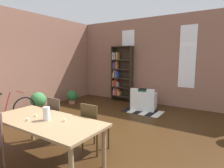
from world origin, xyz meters
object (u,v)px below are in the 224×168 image
(bookshelf_tall, at_px, (121,74))
(bicycle_second, at_px, (6,111))
(vase_on_table, at_px, (47,114))
(dining_chair_far_left, at_px, (58,117))
(dining_chair_far_right, at_px, (93,126))
(armchair_white, at_px, (144,101))
(potted_plant_corner, at_px, (72,96))
(potted_plant_by_shelf, at_px, (38,101))
(dining_table, at_px, (46,124))

(bookshelf_tall, height_order, bicycle_second, bookshelf_tall)
(vase_on_table, height_order, dining_chair_far_left, vase_on_table)
(dining_chair_far_right, distance_m, armchair_white, 3.35)
(vase_on_table, relative_size, potted_plant_corner, 0.44)
(vase_on_table, distance_m, potted_plant_corner, 4.15)
(dining_chair_far_right, relative_size, potted_plant_corner, 1.83)
(potted_plant_by_shelf, bearing_deg, bookshelf_tall, 65.97)
(armchair_white, bearing_deg, dining_chair_far_right, -83.28)
(dining_table, distance_m, bookshelf_tall, 4.92)
(dining_chair_far_left, height_order, armchair_white, dining_chair_far_left)
(dining_table, relative_size, dining_chair_far_left, 2.23)
(potted_plant_corner, bearing_deg, dining_table, -50.86)
(dining_chair_far_right, relative_size, armchair_white, 1.00)
(dining_table, distance_m, potted_plant_by_shelf, 3.16)
(bookshelf_tall, height_order, potted_plant_by_shelf, bookshelf_tall)
(bicycle_second, bearing_deg, dining_chair_far_left, 2.23)
(dining_table, xyz_separation_m, dining_chair_far_right, (0.48, 0.69, -0.16))
(armchair_white, distance_m, potted_plant_corner, 2.79)
(vase_on_table, height_order, potted_plant_corner, vase_on_table)
(dining_chair_far_left, relative_size, bookshelf_tall, 0.42)
(vase_on_table, bearing_deg, potted_plant_by_shelf, 147.26)
(dining_table, distance_m, bicycle_second, 2.59)
(vase_on_table, distance_m, armchair_white, 4.05)
(bookshelf_tall, distance_m, potted_plant_corner, 2.18)
(bookshelf_tall, relative_size, bicycle_second, 1.34)
(dining_chair_far_left, relative_size, potted_plant_by_shelf, 1.41)
(dining_table, relative_size, vase_on_table, 9.38)
(vase_on_table, relative_size, dining_chair_far_right, 0.24)
(bookshelf_tall, xyz_separation_m, potted_plant_by_shelf, (-1.34, -3.01, -0.74))
(bicycle_second, bearing_deg, potted_plant_corner, 91.87)
(dining_chair_far_right, distance_m, potted_plant_by_shelf, 3.28)
(bicycle_second, height_order, potted_plant_corner, bicycle_second)
(vase_on_table, height_order, bicycle_second, vase_on_table)
(armchair_white, height_order, bicycle_second, bicycle_second)
(dining_table, bearing_deg, vase_on_table, -0.00)
(dining_chair_far_right, bearing_deg, armchair_white, 96.72)
(armchair_white, relative_size, potted_plant_by_shelf, 1.41)
(bookshelf_tall, distance_m, armchair_white, 1.76)
(dining_table, bearing_deg, dining_chair_far_left, 124.89)
(bicycle_second, distance_m, potted_plant_by_shelf, 1.12)
(vase_on_table, relative_size, dining_chair_far_left, 0.24)
(vase_on_table, xyz_separation_m, dining_chair_far_left, (-0.52, 0.69, -0.34))
(armchair_white, xyz_separation_m, potted_plant_by_shelf, (-2.72, -2.29, 0.10))
(vase_on_table, xyz_separation_m, bookshelf_tall, (-1.33, 4.72, 0.25))
(bicycle_second, bearing_deg, potted_plant_by_shelf, 97.02)
(dining_table, xyz_separation_m, armchair_white, (0.08, 4.01, -0.39))
(dining_chair_far_right, relative_size, potted_plant_by_shelf, 1.41)
(dining_chair_far_right, bearing_deg, potted_plant_by_shelf, 161.68)
(dining_chair_far_left, relative_size, armchair_white, 1.00)
(dining_chair_far_left, distance_m, potted_plant_by_shelf, 2.39)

